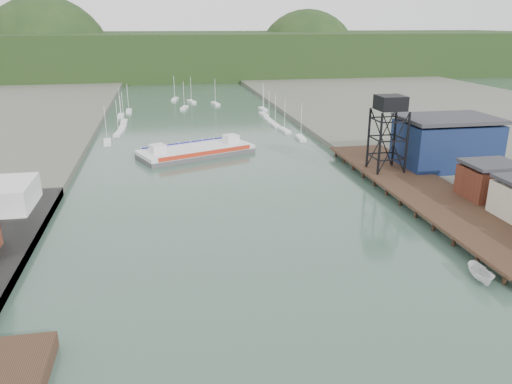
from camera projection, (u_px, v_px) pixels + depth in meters
name	position (u px, v px, depth m)	size (l,w,h in m)	color
ground	(300.00, 373.00, 48.85)	(600.00, 600.00, 0.00)	#334F41
east_pier	(423.00, 189.00, 96.55)	(14.00, 70.00, 2.45)	black
lift_tower	(390.00, 108.00, 103.83)	(6.50, 6.50, 16.00)	black
blue_shed	(446.00, 143.00, 111.09)	(20.50, 14.50, 11.30)	#0C1538
marina_sailboats	(197.00, 117.00, 177.50)	(57.71, 92.65, 0.90)	silver
distant_hills	(171.00, 58.00, 325.00)	(500.00, 120.00, 80.00)	black
chain_ferry	(196.00, 151.00, 127.98)	(30.91, 21.39, 4.13)	#48494B
motorboat	(481.00, 275.00, 65.68)	(2.03, 5.41, 2.09)	silver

